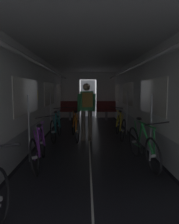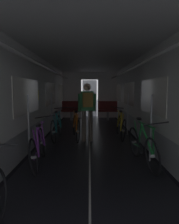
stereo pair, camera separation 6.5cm
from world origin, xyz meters
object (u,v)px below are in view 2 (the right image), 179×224
(bench_seat_far_left, at_px, (71,109))
(bicycle_orange_in_aisle, at_px, (76,127))
(bench_seat_far_right, at_px, (107,109))
(bicycle_teal, at_px, (57,127))
(person_cyclist_aisle, at_px, (87,107))
(bicycle_green, at_px, (142,146))
(bicycle_yellow, at_px, (121,126))
(bicycle_purple, at_px, (38,147))

(bench_seat_far_left, height_order, bicycle_orange_in_aisle, bench_seat_far_left)
(bench_seat_far_right, relative_size, bicycle_teal, 0.58)
(bench_seat_far_left, distance_m, person_cyclist_aisle, 4.36)
(bench_seat_far_left, bearing_deg, bicycle_green, -72.36)
(bench_seat_far_right, distance_m, bicycle_teal, 4.46)
(bench_seat_far_left, bearing_deg, bicycle_teal, -91.28)
(bench_seat_far_left, distance_m, bicycle_yellow, 4.29)
(bicycle_purple, distance_m, bicycle_orange_in_aisle, 2.31)
(person_cyclist_aisle, height_order, bicycle_orange_in_aisle, person_cyclist_aisle)
(bicycle_yellow, relative_size, bicycle_orange_in_aisle, 1.01)
(bicycle_teal, bearing_deg, bicycle_orange_in_aisle, 4.05)
(bicycle_yellow, relative_size, bicycle_teal, 1.00)
(bicycle_orange_in_aisle, bearing_deg, bicycle_green, -55.76)
(bicycle_teal, xyz_separation_m, bicycle_orange_in_aisle, (0.58, 0.04, 0.00))
(bench_seat_far_right, xyz_separation_m, bicycle_purple, (-1.91, -6.23, -0.19))
(bicycle_purple, distance_m, bicycle_green, 2.07)
(bench_seat_far_left, relative_size, bicycle_teal, 0.58)
(bicycle_purple, bearing_deg, bench_seat_far_right, 72.93)
(bench_seat_far_right, distance_m, bicycle_green, 6.16)
(bicycle_purple, distance_m, person_cyclist_aisle, 2.27)
(bench_seat_far_right, bearing_deg, bench_seat_far_left, 180.00)
(bench_seat_far_right, bearing_deg, bicycle_purple, -107.07)
(bicycle_teal, xyz_separation_m, person_cyclist_aisle, (0.92, -0.22, 0.63))
(bench_seat_far_left, distance_m, bicycle_teal, 4.04)
(person_cyclist_aisle, bearing_deg, bicycle_yellow, 21.05)
(bicycle_yellow, bearing_deg, bench_seat_far_left, 115.98)
(bicycle_teal, bearing_deg, bicycle_purple, -90.56)
(bench_seat_far_left, height_order, bench_seat_far_right, same)
(bicycle_teal, bearing_deg, bicycle_green, -46.04)
(bench_seat_far_right, bearing_deg, person_cyclist_aisle, -102.82)
(bicycle_green, relative_size, bicycle_orange_in_aisle, 1.01)
(bicycle_orange_in_aisle, bearing_deg, bench_seat_far_right, 71.77)
(bicycle_teal, relative_size, bicycle_orange_in_aisle, 1.01)
(bicycle_purple, bearing_deg, bench_seat_far_left, 88.97)
(bench_seat_far_right, relative_size, bicycle_orange_in_aisle, 0.58)
(bicycle_yellow, height_order, bicycle_teal, bicycle_yellow)
(bench_seat_far_right, bearing_deg, bicycle_yellow, -88.85)
(bicycle_green, relative_size, person_cyclist_aisle, 1.00)
(bicycle_yellow, bearing_deg, bicycle_orange_in_aisle, -174.29)
(bench_seat_far_left, distance_m, bicycle_orange_in_aisle, 4.03)
(bench_seat_far_right, xyz_separation_m, bicycle_teal, (-1.89, -4.03, -0.19))
(bench_seat_far_right, relative_size, person_cyclist_aisle, 0.58)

